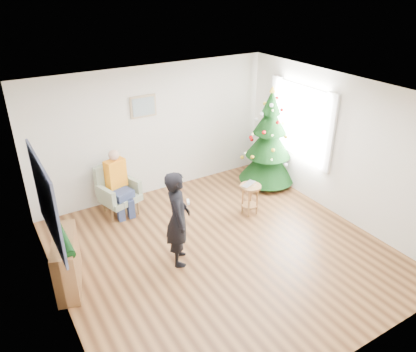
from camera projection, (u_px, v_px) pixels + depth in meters
floor at (222, 251)px, 6.68m from camera, size 5.00×5.00×0.00m
ceiling at (225, 96)px, 5.51m from camera, size 5.00×5.00×0.00m
wall_back at (154, 131)px, 8.01m from camera, size 5.00×0.00×5.00m
wall_front at (355, 276)px, 4.18m from camera, size 5.00×0.00×5.00m
wall_left at (51, 230)px, 4.94m from camera, size 0.00×5.00×5.00m
wall_right at (340, 148)px, 7.25m from camera, size 0.00×5.00×5.00m
window_panel at (301, 122)px, 7.92m from camera, size 0.04×1.30×1.40m
curtains at (300, 122)px, 7.90m from camera, size 0.05×1.75×1.50m
christmas_tree at (269, 142)px, 8.42m from camera, size 1.18×1.18×2.13m
stool at (250, 199)px, 7.60m from camera, size 0.40×0.40×0.59m
laptop at (251, 185)px, 7.46m from camera, size 0.38×0.32×0.03m
armchair at (118, 196)px, 7.63m from camera, size 0.79×0.77×0.96m
seated_person at (118, 183)px, 7.48m from camera, size 0.45×0.59×1.26m
standing_man at (178, 219)px, 6.12m from camera, size 0.56×0.67×1.56m
game_controller at (188, 202)px, 6.06m from camera, size 0.08×0.13×0.04m
console at (67, 262)px, 5.79m from camera, size 0.57×1.04×0.80m
garland at (62, 238)px, 5.60m from camera, size 0.14×0.90×0.14m
tapestry at (46, 200)px, 5.07m from camera, size 0.03×1.50×1.15m
framed_picture at (143, 106)px, 7.64m from camera, size 0.52×0.05×0.42m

